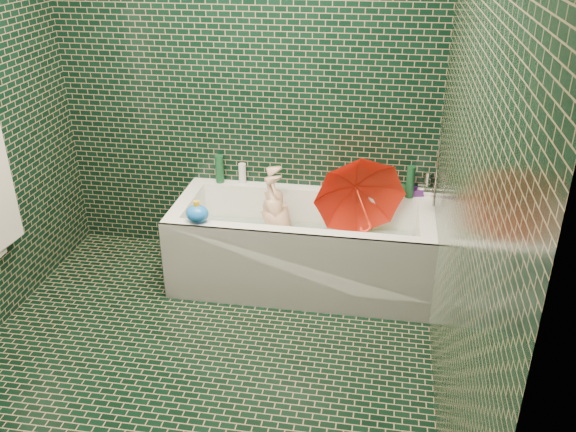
% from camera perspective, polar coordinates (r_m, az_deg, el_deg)
% --- Properties ---
extents(floor, '(2.80, 2.80, 0.00)m').
position_cam_1_polar(floor, '(3.53, -8.70, -14.03)').
color(floor, black).
rests_on(floor, ground).
extents(wall_back, '(2.80, 0.00, 2.80)m').
position_cam_1_polar(wall_back, '(4.17, -4.04, 12.17)').
color(wall_back, black).
rests_on(wall_back, floor).
extents(wall_front, '(2.80, 0.00, 2.80)m').
position_cam_1_polar(wall_front, '(1.79, -25.20, -11.29)').
color(wall_front, black).
rests_on(wall_front, floor).
extents(wall_right, '(0.00, 2.80, 2.80)m').
position_cam_1_polar(wall_right, '(2.75, 16.18, 3.51)').
color(wall_right, black).
rests_on(wall_right, floor).
extents(bathtub, '(1.70, 0.75, 0.55)m').
position_cam_1_polar(bathtub, '(4.12, 1.29, -3.57)').
color(bathtub, white).
rests_on(bathtub, floor).
extents(bath_mat, '(1.35, 0.47, 0.01)m').
position_cam_1_polar(bath_mat, '(4.16, 1.31, -4.12)').
color(bath_mat, green).
rests_on(bath_mat, bathtub).
extents(water, '(1.48, 0.53, 0.00)m').
position_cam_1_polar(water, '(4.09, 1.33, -2.38)').
color(water, silver).
rests_on(water, bathtub).
extents(faucet, '(0.18, 0.19, 0.55)m').
position_cam_1_polar(faucet, '(3.86, 13.45, 2.81)').
color(faucet, silver).
rests_on(faucet, wall_right).
extents(child, '(0.97, 0.41, 0.35)m').
position_cam_1_polar(child, '(4.14, -0.53, -1.83)').
color(child, tan).
rests_on(child, bathtub).
extents(umbrella, '(0.86, 0.79, 0.80)m').
position_cam_1_polar(umbrella, '(3.97, 7.01, 0.94)').
color(umbrella, red).
rests_on(umbrella, bathtub).
extents(soap_bottle_a, '(0.11, 0.11, 0.23)m').
position_cam_1_polar(soap_bottle_a, '(4.25, 12.75, 1.81)').
color(soap_bottle_a, white).
rests_on(soap_bottle_a, bathtub).
extents(soap_bottle_b, '(0.11, 0.11, 0.20)m').
position_cam_1_polar(soap_bottle_b, '(4.22, 12.09, 1.75)').
color(soap_bottle_b, '#4C1D6E').
rests_on(soap_bottle_b, bathtub).
extents(soap_bottle_c, '(0.16, 0.16, 0.16)m').
position_cam_1_polar(soap_bottle_c, '(4.25, 10.15, 2.10)').
color(soap_bottle_c, '#124123').
rests_on(soap_bottle_c, bathtub).
extents(bottle_right_tall, '(0.06, 0.06, 0.22)m').
position_cam_1_polar(bottle_right_tall, '(4.17, 11.37, 3.15)').
color(bottle_right_tall, '#124123').
rests_on(bottle_right_tall, bathtub).
extents(bottle_right_pump, '(0.06, 0.06, 0.17)m').
position_cam_1_polar(bottle_right_pump, '(4.22, 12.86, 2.95)').
color(bottle_right_pump, silver).
rests_on(bottle_right_pump, bathtub).
extents(bottle_left_tall, '(0.07, 0.07, 0.20)m').
position_cam_1_polar(bottle_left_tall, '(4.35, -6.42, 4.40)').
color(bottle_left_tall, '#124123').
rests_on(bottle_left_tall, bathtub).
extents(bottle_left_short, '(0.06, 0.06, 0.14)m').
position_cam_1_polar(bottle_left_short, '(4.34, -4.29, 4.00)').
color(bottle_left_short, white).
rests_on(bottle_left_short, bathtub).
extents(rubber_duck, '(0.12, 0.10, 0.09)m').
position_cam_1_polar(rubber_duck, '(4.24, 8.08, 2.82)').
color(rubber_duck, gold).
rests_on(rubber_duck, bathtub).
extents(bath_toy, '(0.15, 0.12, 0.14)m').
position_cam_1_polar(bath_toy, '(3.80, -8.50, 0.24)').
color(bath_toy, blue).
rests_on(bath_toy, bathtub).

